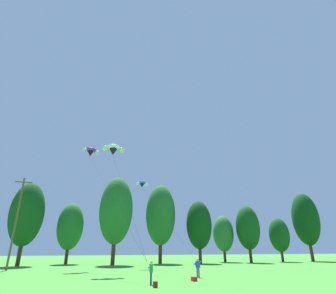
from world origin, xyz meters
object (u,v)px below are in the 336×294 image
Objects in this scene: kite_flyer_near at (151,270)px; backpack at (155,284)px; parafoil_kite_high_white at (113,149)px; picnic_cooler at (194,279)px; parafoil_kite_mid_blue_white at (142,184)px; parafoil_kite_far_purple at (91,152)px; kite_flyer_mid at (198,266)px; utility_pole at (16,219)px.

kite_flyer_near is 1.84m from backpack.
parafoil_kite_high_white is 19.34m from picnic_cooler.
parafoil_kite_mid_blue_white is at bearing -15.03° from backpack.
parafoil_kite_mid_blue_white is 42.64× the size of backpack.
parafoil_kite_high_white is 8.66m from parafoil_kite_far_purple.
picnic_cooler is at bearing -119.60° from kite_flyer_mid.
kite_flyer_near is 3.25× the size of picnic_cooler.
parafoil_kite_far_purple is (8.55, 0.65, 10.85)m from utility_pole.
parafoil_kite_mid_blue_white is 9.82m from parafoil_kite_far_purple.
parafoil_kite_high_white is 20.06m from backpack.
parafoil_kite_mid_blue_white is (3.12, 20.17, 11.48)m from kite_flyer_near.
kite_flyer_near is 0.12× the size of parafoil_kite_high_white.
utility_pole is 13.83m from parafoil_kite_far_purple.
kite_flyer_mid is 20.08m from parafoil_kite_mid_blue_white.
backpack is (5.45, -21.26, -16.88)m from parafoil_kite_far_purple.
kite_flyer_near is at bearing -145.18° from kite_flyer_mid.
kite_flyer_near is 4.27m from picnic_cooler.
parafoil_kite_mid_blue_white is at bearing 4.03° from utility_pole.
backpack is at bearing 119.94° from picnic_cooler.
kite_flyer_mid is 25.09m from parafoil_kite_far_purple.
picnic_cooler is at bearing -62.33° from backpack.
kite_flyer_mid is 3.24m from picnic_cooler.
kite_flyer_mid is at bearing -81.42° from parafoil_kite_mid_blue_white.
parafoil_kite_far_purple is (-5.53, 19.60, 16.08)m from kite_flyer_near.
utility_pole is 24.19m from kite_flyer_near.
backpack is 4.98m from picnic_cooler.
parafoil_kite_far_purple reaches higher than kite_flyer_mid.
kite_flyer_mid is at bearing -43.60° from parafoil_kite_high_white.
kite_flyer_mid is 0.10× the size of parafoil_kite_mid_blue_white.
picnic_cooler is at bearing -44.49° from utility_pole.
utility_pole is 7.05× the size of kite_flyer_mid.
backpack is (2.58, -13.37, -14.73)m from parafoil_kite_high_white.
parafoil_kite_high_white is at bearing 136.40° from kite_flyer_mid.
utility_pole is 18.35m from parafoil_kite_mid_blue_white.
utility_pole is at bearing 41.10° from picnic_cooler.
parafoil_kite_high_white reaches higher than kite_flyer_near.
parafoil_kite_high_white is at bearing -32.35° from utility_pole.
kite_flyer_mid is 3.25× the size of picnic_cooler.
kite_flyer_near is at bearing -53.38° from utility_pole.
parafoil_kite_far_purple is at bearing 125.25° from kite_flyer_mid.
parafoil_kite_far_purple is (-2.88, 7.88, 2.15)m from parafoil_kite_high_white.
parafoil_kite_high_white is (-8.24, 7.84, 13.93)m from kite_flyer_mid.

